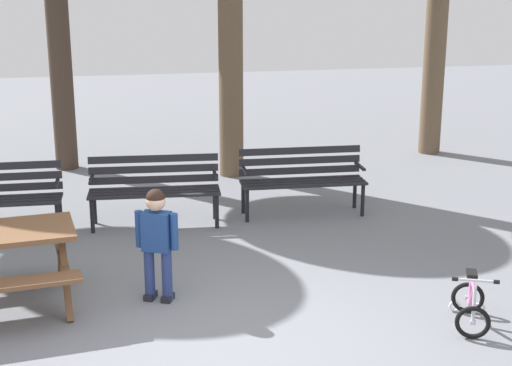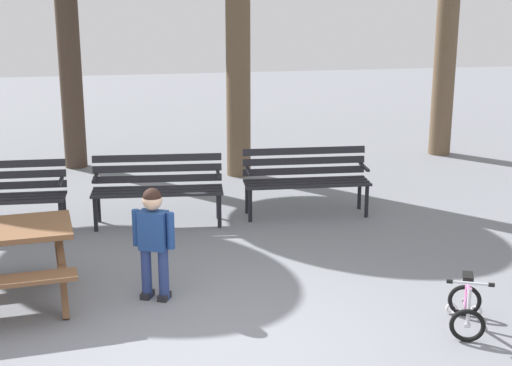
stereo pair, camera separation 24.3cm
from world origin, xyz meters
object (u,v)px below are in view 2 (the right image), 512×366
Objects in this scene: park_bench_left at (158,184)px; park_bench_right at (306,176)px; kids_bicycle at (466,307)px; child_standing at (154,234)px.

park_bench_left is 1.01× the size of park_bench_right.
park_bench_left is at bearing 126.59° from kids_bicycle.
kids_bicycle is (0.62, -3.46, -0.31)m from park_bench_right.
kids_bicycle is (2.52, -3.40, -0.31)m from park_bench_left.
park_bench_left reaches higher than kids_bicycle.
park_bench_left is at bearing -178.14° from park_bench_right.
park_bench_right is 1.47× the size of child_standing.
park_bench_right is 3.12m from child_standing.
child_standing is at bearing -130.88° from park_bench_right.
child_standing reaches higher than park_bench_right.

